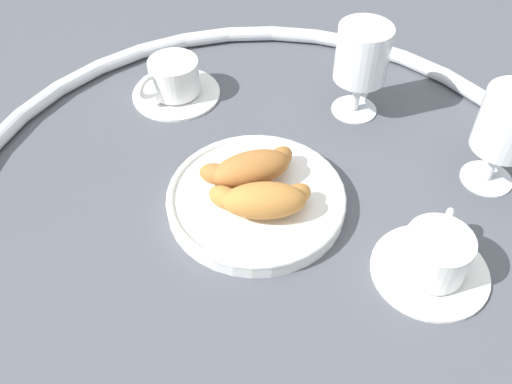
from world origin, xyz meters
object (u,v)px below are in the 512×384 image
Objects in this scene: croissant_small at (251,168)px; coffee_cup_far at (174,81)px; croissant_large at (261,199)px; juice_glass_right at (508,127)px; juice_glass_left at (362,58)px; coffee_cup_near at (435,258)px; pastry_plate at (256,202)px.

coffee_cup_far is at bearing 122.30° from croissant_small.
juice_glass_right is at bearing 16.49° from croissant_large.
croissant_large is 1.00× the size of coffee_cup_far.
croissant_large is 0.98× the size of juice_glass_right.
croissant_small reaches higher than coffee_cup_far.
juice_glass_left and juice_glass_right have the same top height.
juice_glass_right is at bearing -40.30° from juice_glass_left.
croissant_small is at bearing -130.06° from juice_glass_left.
coffee_cup_near is (0.21, -0.12, -0.02)m from croissant_small.
pastry_plate is 0.04m from croissant_small.
juice_glass_left is (0.15, 0.18, 0.05)m from croissant_small.
pastry_plate is 1.62× the size of juice_glass_right.
croissant_large is 0.32m from juice_glass_right.
croissant_large and croissant_small have the same top height.
juice_glass_left is 1.00× the size of juice_glass_right.
croissant_large is 0.27m from juice_glass_left.
juice_glass_right is (0.31, 0.04, 0.05)m from croissant_small.
croissant_small is 0.94× the size of coffee_cup_near.
croissant_large is 0.98× the size of juice_glass_left.
coffee_cup_far is 0.48m from juice_glass_right.
coffee_cup_far is 0.28m from juice_glass_left.
coffee_cup_near is 1.00× the size of coffee_cup_far.
juice_glass_right is (0.17, -0.14, -0.00)m from juice_glass_left.
croissant_large reaches higher than coffee_cup_far.
pastry_plate is 0.32m from juice_glass_right.
croissant_small is 0.24m from coffee_cup_far.
croissant_small is (-0.01, 0.05, 0.00)m from croissant_large.
juice_glass_right reaches higher than coffee_cup_near.
coffee_cup_near is at bearing -43.27° from coffee_cup_far.
coffee_cup_far is at bearing 136.73° from coffee_cup_near.
juice_glass_left is (0.14, 0.21, 0.08)m from pastry_plate.
coffee_cup_far is 0.97× the size of juice_glass_left.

